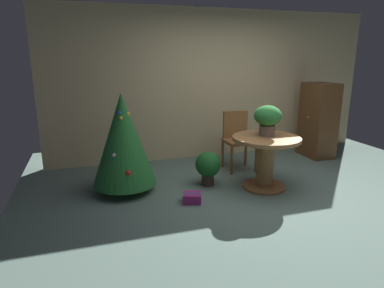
{
  "coord_description": "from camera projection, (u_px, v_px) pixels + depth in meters",
  "views": [
    {
      "loc": [
        -2.26,
        -3.49,
        1.81
      ],
      "look_at": [
        -1.06,
        0.27,
        0.77
      ],
      "focal_mm": 31.32,
      "sensor_mm": 36.0,
      "label": 1
    }
  ],
  "objects": [
    {
      "name": "holiday_tree",
      "position": [
        123.0,
        139.0,
        4.44
      ],
      "size": [
        0.86,
        0.86,
        1.35
      ],
      "color": "brown",
      "rests_on": "ground_plane"
    },
    {
      "name": "potted_plant",
      "position": [
        208.0,
        166.0,
        4.77
      ],
      "size": [
        0.36,
        0.36,
        0.49
      ],
      "color": "#4C382D",
      "rests_on": "ground_plane"
    },
    {
      "name": "gift_box_purple",
      "position": [
        192.0,
        198.0,
        4.26
      ],
      "size": [
        0.28,
        0.26,
        0.12
      ],
      "color": "#9E287A",
      "rests_on": "ground_plane"
    },
    {
      "name": "wooden_chair_far",
      "position": [
        238.0,
        136.0,
        5.44
      ],
      "size": [
        0.47,
        0.41,
        0.94
      ],
      "color": "brown",
      "rests_on": "ground_plane"
    },
    {
      "name": "back_wall_panel",
      "position": [
        216.0,
        85.0,
        6.03
      ],
      "size": [
        6.0,
        0.1,
        2.6
      ],
      "primitive_type": "cube",
      "color": "beige",
      "rests_on": "ground_plane"
    },
    {
      "name": "round_dining_table",
      "position": [
        265.0,
        156.0,
        4.62
      ],
      "size": [
        0.93,
        0.93,
        0.74
      ],
      "color": "#9E6B3D",
      "rests_on": "ground_plane"
    },
    {
      "name": "flower_vase",
      "position": [
        267.0,
        118.0,
        4.57
      ],
      "size": [
        0.37,
        0.37,
        0.42
      ],
      "color": "#665B51",
      "rests_on": "round_dining_table"
    },
    {
      "name": "wooden_cabinet",
      "position": [
        318.0,
        120.0,
        6.09
      ],
      "size": [
        0.45,
        0.62,
        1.34
      ],
      "color": "brown",
      "rests_on": "ground_plane"
    },
    {
      "name": "ground_plane",
      "position": [
        276.0,
        200.0,
        4.33
      ],
      "size": [
        6.6,
        6.6,
        0.0
      ],
      "primitive_type": "plane",
      "color": "slate"
    }
  ]
}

